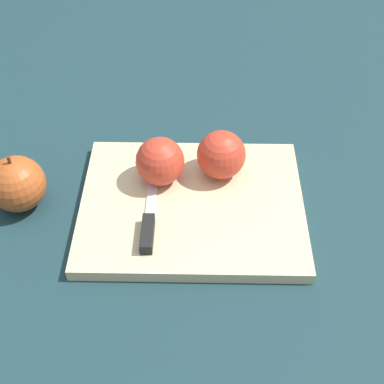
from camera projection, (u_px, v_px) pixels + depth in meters
ground_plane at (192, 210)px, 0.82m from camera, size 4.00×4.00×0.00m
cutting_board at (192, 205)px, 0.81m from camera, size 0.38×0.32×0.02m
apple_half_left at (221, 155)px, 0.82m from camera, size 0.08×0.08×0.08m
apple_half_right at (160, 161)px, 0.81m from camera, size 0.08×0.08×0.08m
knife at (148, 228)px, 0.76m from camera, size 0.04×0.14×0.02m
apple_whole at (17, 184)px, 0.80m from camera, size 0.09×0.09×0.10m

